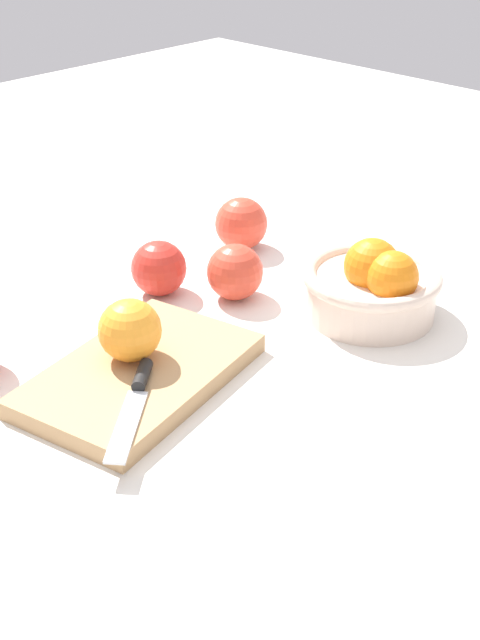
{
  "coord_description": "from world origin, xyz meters",
  "views": [
    {
      "loc": [
        0.56,
        0.59,
        0.5
      ],
      "look_at": [
        -0.02,
        0.03,
        0.04
      ],
      "focal_mm": 47.46,
      "sensor_mm": 36.0,
      "label": 1
    }
  ],
  "objects_px": {
    "apple_front_left_2": "(159,268)",
    "apple_front_left": "(235,272)",
    "bowl": "(373,286)",
    "cutting_board": "(141,376)",
    "apple_front_left_3": "(241,224)",
    "knife": "(136,396)",
    "orange_on_board": "(130,330)"
  },
  "relations": [
    {
      "from": "orange_on_board",
      "to": "apple_front_left_3",
      "type": "distance_m",
      "value": 0.34
    },
    {
      "from": "knife",
      "to": "apple_front_left_3",
      "type": "height_order",
      "value": "apple_front_left_3"
    },
    {
      "from": "bowl",
      "to": "apple_front_left_3",
      "type": "distance_m",
      "value": 0.25
    },
    {
      "from": "cutting_board",
      "to": "knife",
      "type": "xyz_separation_m",
      "value": [
        0.04,
        0.04,
        0.02
      ]
    },
    {
      "from": "bowl",
      "to": "cutting_board",
      "type": "bearing_deg",
      "value": -16.43
    },
    {
      "from": "orange_on_board",
      "to": "apple_front_left_2",
      "type": "xyz_separation_m",
      "value": [
        -0.14,
        -0.12,
        -0.02
      ]
    },
    {
      "from": "bowl",
      "to": "apple_front_left_2",
      "type": "height_order",
      "value": "bowl"
    },
    {
      "from": "knife",
      "to": "apple_front_left",
      "type": "relative_size",
      "value": 1.87
    },
    {
      "from": "apple_front_left_3",
      "to": "knife",
      "type": "bearing_deg",
      "value": 29.61
    },
    {
      "from": "knife",
      "to": "apple_front_left_2",
      "type": "distance_m",
      "value": 0.26
    },
    {
      "from": "apple_front_left_3",
      "to": "apple_front_left_2",
      "type": "bearing_deg",
      "value": 6.95
    },
    {
      "from": "apple_front_left_3",
      "to": "apple_front_left",
      "type": "bearing_deg",
      "value": 41.05
    },
    {
      "from": "bowl",
      "to": "apple_front_left_2",
      "type": "bearing_deg",
      "value": -58.56
    },
    {
      "from": "knife",
      "to": "apple_front_left_2",
      "type": "xyz_separation_m",
      "value": [
        -0.19,
        -0.18,
        0.01
      ]
    },
    {
      "from": "apple_front_left_2",
      "to": "apple_front_left_3",
      "type": "bearing_deg",
      "value": -173.05
    },
    {
      "from": "orange_on_board",
      "to": "bowl",
      "type": "bearing_deg",
      "value": 159.33
    },
    {
      "from": "orange_on_board",
      "to": "apple_front_left_3",
      "type": "bearing_deg",
      "value": -155.78
    },
    {
      "from": "cutting_board",
      "to": "apple_front_left",
      "type": "distance_m",
      "value": 0.22
    },
    {
      "from": "orange_on_board",
      "to": "knife",
      "type": "relative_size",
      "value": 0.51
    },
    {
      "from": "orange_on_board",
      "to": "apple_front_left_3",
      "type": "relative_size",
      "value": 0.92
    },
    {
      "from": "apple_front_left_2",
      "to": "apple_front_left",
      "type": "bearing_deg",
      "value": 127.46
    },
    {
      "from": "orange_on_board",
      "to": "apple_front_left_2",
      "type": "bearing_deg",
      "value": -140.09
    },
    {
      "from": "apple_front_left_2",
      "to": "apple_front_left_3",
      "type": "xyz_separation_m",
      "value": [
        -0.17,
        -0.02,
        0.0
      ]
    },
    {
      "from": "bowl",
      "to": "apple_front_left_2",
      "type": "distance_m",
      "value": 0.26
    },
    {
      "from": "cutting_board",
      "to": "knife",
      "type": "bearing_deg",
      "value": 45.66
    },
    {
      "from": "apple_front_left",
      "to": "apple_front_left_3",
      "type": "xyz_separation_m",
      "value": [
        -0.11,
        -0.1,
        0.0
      ]
    },
    {
      "from": "bowl",
      "to": "apple_front_left",
      "type": "relative_size",
      "value": 2.36
    },
    {
      "from": "orange_on_board",
      "to": "apple_front_left_2",
      "type": "distance_m",
      "value": 0.19
    },
    {
      "from": "bowl",
      "to": "cutting_board",
      "type": "relative_size",
      "value": 0.66
    },
    {
      "from": "cutting_board",
      "to": "orange_on_board",
      "type": "xyz_separation_m",
      "value": [
        -0.01,
        -0.02,
        0.04
      ]
    },
    {
      "from": "bowl",
      "to": "apple_front_left",
      "type": "xyz_separation_m",
      "value": [
        0.08,
        -0.15,
        -0.01
      ]
    },
    {
      "from": "knife",
      "to": "apple_front_left_2",
      "type": "height_order",
      "value": "apple_front_left_2"
    }
  ]
}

